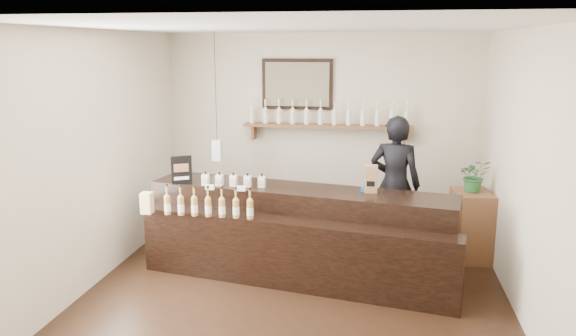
% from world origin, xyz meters
% --- Properties ---
extents(ground, '(5.00, 5.00, 0.00)m').
position_xyz_m(ground, '(0.00, 0.00, 0.00)').
color(ground, black).
rests_on(ground, ground).
extents(room_shell, '(5.00, 5.00, 5.00)m').
position_xyz_m(room_shell, '(0.00, 0.00, 1.70)').
color(room_shell, beige).
rests_on(room_shell, ground).
extents(back_wall_decor, '(2.66, 0.96, 1.69)m').
position_xyz_m(back_wall_decor, '(-0.15, 2.37, 1.76)').
color(back_wall_decor, brown).
rests_on(back_wall_decor, ground).
extents(counter, '(3.66, 1.59, 1.17)m').
position_xyz_m(counter, '(-0.06, 0.57, 0.47)').
color(counter, black).
rests_on(counter, ground).
extents(promo_sign, '(0.22, 0.13, 0.34)m').
position_xyz_m(promo_sign, '(-1.46, 0.66, 1.18)').
color(promo_sign, black).
rests_on(promo_sign, counter).
extents(paper_bag, '(0.15, 0.12, 0.31)m').
position_xyz_m(paper_bag, '(0.77, 0.65, 1.16)').
color(paper_bag, olive).
rests_on(paper_bag, counter).
extents(tape_dispenser, '(0.13, 0.05, 0.11)m').
position_xyz_m(tape_dispenser, '(0.72, 0.67, 1.05)').
color(tape_dispenser, '#175EA7').
rests_on(tape_dispenser, counter).
extents(side_cabinet, '(0.50, 0.64, 0.87)m').
position_xyz_m(side_cabinet, '(2.00, 1.41, 0.43)').
color(side_cabinet, brown).
rests_on(side_cabinet, ground).
extents(potted_plant, '(0.39, 0.35, 0.41)m').
position_xyz_m(potted_plant, '(2.00, 1.41, 1.07)').
color(potted_plant, '#27622F').
rests_on(potted_plant, side_cabinet).
extents(shopkeeper, '(0.81, 0.62, 2.01)m').
position_xyz_m(shopkeeper, '(1.06, 1.55, 1.00)').
color(shopkeeper, black).
rests_on(shopkeeper, ground).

